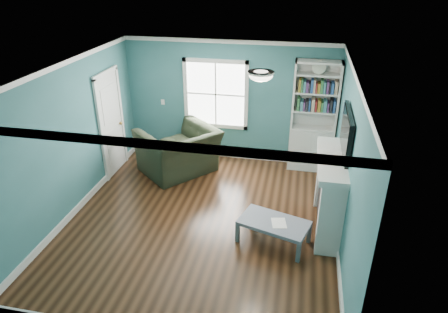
# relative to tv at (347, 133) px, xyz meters

# --- Properties ---
(floor) EXTENTS (5.00, 5.00, 0.00)m
(floor) POSITION_rel_tv_xyz_m (-2.20, -0.20, -1.72)
(floor) COLOR black
(floor) RESTS_ON ground
(room_walls) EXTENTS (5.00, 5.00, 5.00)m
(room_walls) POSITION_rel_tv_xyz_m (-2.20, -0.20, -0.14)
(room_walls) COLOR #2C6466
(room_walls) RESTS_ON ground
(trim) EXTENTS (4.50, 5.00, 2.60)m
(trim) POSITION_rel_tv_xyz_m (-2.20, -0.20, -0.49)
(trim) COLOR white
(trim) RESTS_ON ground
(window) EXTENTS (1.40, 0.06, 1.50)m
(window) POSITION_rel_tv_xyz_m (-2.50, 2.29, -0.27)
(window) COLOR white
(window) RESTS_ON room_walls
(bookshelf) EXTENTS (0.90, 0.35, 2.31)m
(bookshelf) POSITION_rel_tv_xyz_m (-0.43, 2.10, -0.80)
(bookshelf) COLOR silver
(bookshelf) RESTS_ON ground
(fireplace) EXTENTS (0.44, 1.58, 1.30)m
(fireplace) POSITION_rel_tv_xyz_m (-0.12, 0.00, -1.09)
(fireplace) COLOR black
(fireplace) RESTS_ON ground
(tv) EXTENTS (0.06, 1.10, 0.65)m
(tv) POSITION_rel_tv_xyz_m (0.00, 0.00, 0.00)
(tv) COLOR black
(tv) RESTS_ON fireplace
(door) EXTENTS (0.12, 0.98, 2.17)m
(door) POSITION_rel_tv_xyz_m (-4.42, 1.20, -0.65)
(door) COLOR silver
(door) RESTS_ON ground
(ceiling_fixture) EXTENTS (0.38, 0.38, 0.15)m
(ceiling_fixture) POSITION_rel_tv_xyz_m (-1.30, -0.10, 0.82)
(ceiling_fixture) COLOR white
(ceiling_fixture) RESTS_ON room_walls
(light_switch) EXTENTS (0.08, 0.01, 0.12)m
(light_switch) POSITION_rel_tv_xyz_m (-3.70, 2.28, -0.52)
(light_switch) COLOR white
(light_switch) RESTS_ON room_walls
(recliner) EXTENTS (1.65, 1.71, 1.26)m
(recliner) POSITION_rel_tv_xyz_m (-3.09, 1.40, -1.09)
(recliner) COLOR black
(recliner) RESTS_ON ground
(coffee_table) EXTENTS (1.18, 0.86, 0.38)m
(coffee_table) POSITION_rel_tv_xyz_m (-0.95, -0.56, -1.39)
(coffee_table) COLOR #4E595E
(coffee_table) RESTS_ON ground
(paper_sheet) EXTENTS (0.27, 0.32, 0.00)m
(paper_sheet) POSITION_rel_tv_xyz_m (-0.87, -0.59, -1.34)
(paper_sheet) COLOR white
(paper_sheet) RESTS_ON coffee_table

